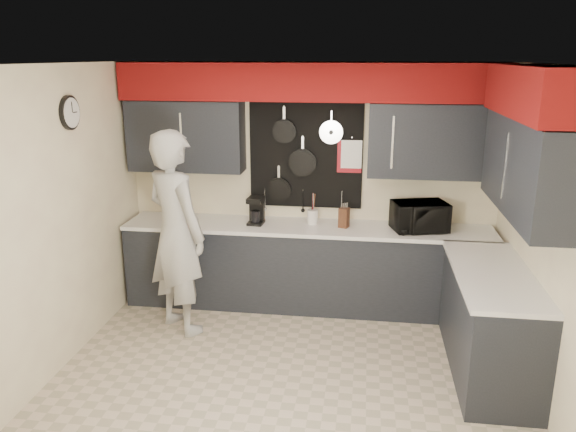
# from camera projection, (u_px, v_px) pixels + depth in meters

# --- Properties ---
(ground) EXTENTS (4.00, 4.00, 0.00)m
(ground) POSITION_uv_depth(u_px,v_px,m) (288.00, 376.00, 4.84)
(ground) COLOR #BEAB94
(ground) RESTS_ON ground
(back_wall_assembly) EXTENTS (4.00, 0.36, 2.60)m
(back_wall_assembly) POSITION_uv_depth(u_px,v_px,m) (310.00, 121.00, 5.80)
(back_wall_assembly) COLOR #F8F0C0
(back_wall_assembly) RESTS_ON ground
(right_wall_assembly) EXTENTS (0.36, 3.50, 2.60)m
(right_wall_assembly) POSITION_uv_depth(u_px,v_px,m) (532.00, 153.00, 4.31)
(right_wall_assembly) COLOR #F8F0C0
(right_wall_assembly) RESTS_ON ground
(left_wall_assembly) EXTENTS (0.05, 3.50, 2.60)m
(left_wall_assembly) POSITION_uv_depth(u_px,v_px,m) (56.00, 218.00, 4.75)
(left_wall_assembly) COLOR #F8F0C0
(left_wall_assembly) RESTS_ON ground
(base_cabinets) EXTENTS (3.95, 2.20, 0.92)m
(base_cabinets) POSITION_uv_depth(u_px,v_px,m) (351.00, 280.00, 5.72)
(base_cabinets) COLOR black
(base_cabinets) RESTS_ON ground
(microwave) EXTENTS (0.62, 0.50, 0.30)m
(microwave) POSITION_uv_depth(u_px,v_px,m) (419.00, 216.00, 5.75)
(microwave) COLOR black
(microwave) RESTS_ON base_cabinets
(knife_block) EXTENTS (0.12, 0.12, 0.21)m
(knife_block) POSITION_uv_depth(u_px,v_px,m) (344.00, 218.00, 5.87)
(knife_block) COLOR #381B12
(knife_block) RESTS_ON base_cabinets
(utensil_crock) EXTENTS (0.12, 0.12, 0.15)m
(utensil_crock) POSITION_uv_depth(u_px,v_px,m) (313.00, 217.00, 6.01)
(utensil_crock) COLOR white
(utensil_crock) RESTS_ON base_cabinets
(coffee_maker) EXTENTS (0.17, 0.21, 0.29)m
(coffee_maker) POSITION_uv_depth(u_px,v_px,m) (256.00, 210.00, 5.99)
(coffee_maker) COLOR black
(coffee_maker) RESTS_ON base_cabinets
(person) EXTENTS (0.88, 0.82, 2.01)m
(person) POSITION_uv_depth(u_px,v_px,m) (176.00, 233.00, 5.43)
(person) COLOR #B4B4B1
(person) RESTS_ON ground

